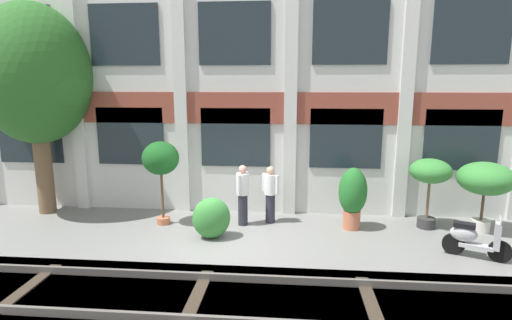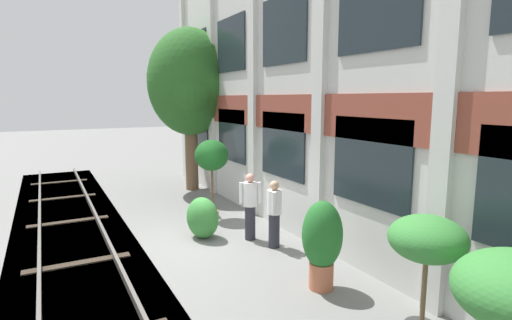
{
  "view_description": "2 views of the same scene",
  "coord_description": "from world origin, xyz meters",
  "px_view_note": "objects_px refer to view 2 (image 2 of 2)",
  "views": [
    {
      "loc": [
        1.61,
        -8.97,
        3.8
      ],
      "look_at": [
        0.66,
        1.74,
        1.73
      ],
      "focal_mm": 28.0,
      "sensor_mm": 36.0,
      "label": 1
    },
    {
      "loc": [
        8.76,
        -3.02,
        3.46
      ],
      "look_at": [
        0.96,
        1.16,
        2.09
      ],
      "focal_mm": 28.0,
      "sensor_mm": 36.0,
      "label": 2
    }
  ],
  "objects_px": {
    "broadleaf_tree": "(190,85)",
    "topiary_hedge": "(203,218)",
    "potted_plant_stone_basin": "(322,238)",
    "potted_plant_terracotta_small": "(427,246)",
    "resident_by_doorway": "(250,204)",
    "resident_watching_tracks": "(274,212)",
    "potted_plant_tall_urn": "(212,157)"
  },
  "relations": [
    {
      "from": "potted_plant_stone_basin",
      "to": "resident_watching_tracks",
      "type": "height_order",
      "value": "potted_plant_stone_basin"
    },
    {
      "from": "potted_plant_tall_urn",
      "to": "potted_plant_stone_basin",
      "type": "relative_size",
      "value": 1.38
    },
    {
      "from": "potted_plant_tall_urn",
      "to": "resident_by_doorway",
      "type": "bearing_deg",
      "value": 3.01
    },
    {
      "from": "potted_plant_stone_basin",
      "to": "broadleaf_tree",
      "type": "bearing_deg",
      "value": 176.07
    },
    {
      "from": "resident_by_doorway",
      "to": "resident_watching_tracks",
      "type": "bearing_deg",
      "value": 40.37
    },
    {
      "from": "broadleaf_tree",
      "to": "potted_plant_terracotta_small",
      "type": "relative_size",
      "value": 3.22
    },
    {
      "from": "resident_by_doorway",
      "to": "resident_watching_tracks",
      "type": "relative_size",
      "value": 1.04
    },
    {
      "from": "potted_plant_terracotta_small",
      "to": "resident_watching_tracks",
      "type": "xyz_separation_m",
      "value": [
        -4.18,
        0.04,
        -0.59
      ]
    },
    {
      "from": "resident_watching_tracks",
      "to": "resident_by_doorway",
      "type": "bearing_deg",
      "value": -38.66
    },
    {
      "from": "broadleaf_tree",
      "to": "potted_plant_terracotta_small",
      "type": "xyz_separation_m",
      "value": [
        10.87,
        -0.36,
        -2.5
      ]
    },
    {
      "from": "potted_plant_stone_basin",
      "to": "topiary_hedge",
      "type": "xyz_separation_m",
      "value": [
        -3.57,
        -0.96,
        -0.45
      ]
    },
    {
      "from": "resident_watching_tracks",
      "to": "potted_plant_stone_basin",
      "type": "bearing_deg",
      "value": 114.8
    },
    {
      "from": "broadleaf_tree",
      "to": "topiary_hedge",
      "type": "distance_m",
      "value": 6.5
    },
    {
      "from": "resident_watching_tracks",
      "to": "topiary_hedge",
      "type": "xyz_separation_m",
      "value": [
        -1.4,
        -1.25,
        -0.34
      ]
    },
    {
      "from": "topiary_hedge",
      "to": "potted_plant_terracotta_small",
      "type": "bearing_deg",
      "value": 12.22
    },
    {
      "from": "potted_plant_tall_urn",
      "to": "topiary_hedge",
      "type": "bearing_deg",
      "value": -30.0
    },
    {
      "from": "broadleaf_tree",
      "to": "topiary_hedge",
      "type": "height_order",
      "value": "broadleaf_tree"
    },
    {
      "from": "broadleaf_tree",
      "to": "potted_plant_stone_basin",
      "type": "relative_size",
      "value": 3.64
    },
    {
      "from": "potted_plant_tall_urn",
      "to": "broadleaf_tree",
      "type": "bearing_deg",
      "value": 169.66
    },
    {
      "from": "potted_plant_tall_urn",
      "to": "potted_plant_stone_basin",
      "type": "bearing_deg",
      "value": 0.9
    },
    {
      "from": "potted_plant_tall_urn",
      "to": "resident_watching_tracks",
      "type": "bearing_deg",
      "value": 7.16
    },
    {
      "from": "potted_plant_stone_basin",
      "to": "resident_by_doorway",
      "type": "xyz_separation_m",
      "value": [
        -2.91,
        0.04,
        -0.08
      ]
    },
    {
      "from": "broadleaf_tree",
      "to": "potted_plant_terracotta_small",
      "type": "height_order",
      "value": "broadleaf_tree"
    },
    {
      "from": "topiary_hedge",
      "to": "broadleaf_tree",
      "type": "bearing_deg",
      "value": 163.51
    },
    {
      "from": "broadleaf_tree",
      "to": "potted_plant_tall_urn",
      "type": "height_order",
      "value": "broadleaf_tree"
    },
    {
      "from": "potted_plant_tall_urn",
      "to": "potted_plant_terracotta_small",
      "type": "distance_m",
      "value": 7.11
    },
    {
      "from": "potted_plant_tall_urn",
      "to": "potted_plant_terracotta_small",
      "type": "height_order",
      "value": "potted_plant_tall_urn"
    },
    {
      "from": "broadleaf_tree",
      "to": "resident_watching_tracks",
      "type": "height_order",
      "value": "broadleaf_tree"
    },
    {
      "from": "potted_plant_stone_basin",
      "to": "resident_by_doorway",
      "type": "bearing_deg",
      "value": 179.31
    },
    {
      "from": "potted_plant_stone_basin",
      "to": "resident_by_doorway",
      "type": "distance_m",
      "value": 2.91
    },
    {
      "from": "broadleaf_tree",
      "to": "potted_plant_stone_basin",
      "type": "distance_m",
      "value": 9.37
    },
    {
      "from": "resident_watching_tracks",
      "to": "potted_plant_tall_urn",
      "type": "bearing_deg",
      "value": -50.51
    }
  ]
}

